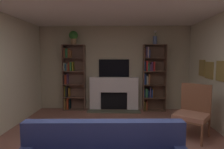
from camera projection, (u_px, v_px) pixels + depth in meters
wall_back_accent at (114, 68)px, 6.15m from camera, size 4.74×0.06×2.57m
fireplace at (114, 93)px, 6.08m from camera, size 1.58×0.51×1.01m
tv at (114, 68)px, 6.09m from camera, size 0.93×0.06×0.54m
bookshelf_left at (72, 77)px, 6.08m from camera, size 0.67×0.29×2.00m
bookshelf_right at (151, 77)px, 5.99m from camera, size 0.67×0.31×2.00m
potted_plant at (74, 37)px, 5.93m from camera, size 0.26×0.26×0.41m
vase_with_flowers at (155, 39)px, 5.85m from camera, size 0.11×0.11×0.41m
armchair at (193, 111)px, 4.03m from camera, size 0.84×0.84×1.07m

